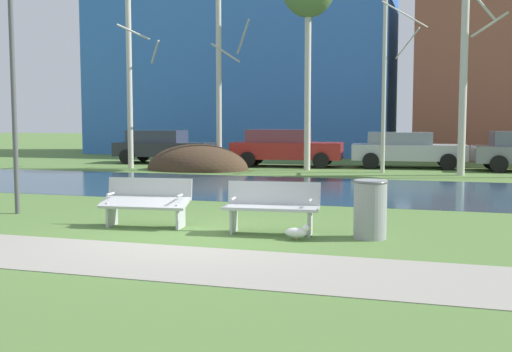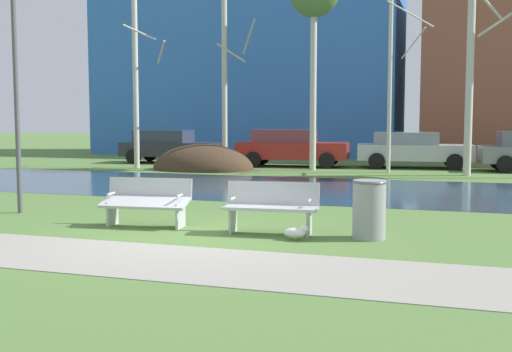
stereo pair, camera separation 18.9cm
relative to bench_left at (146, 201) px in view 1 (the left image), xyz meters
The scene contains 17 objects.
ground_plane 9.46m from the bench_left, 82.81° to the left, with size 120.00×120.00×0.00m, color #517538.
paved_path_strip 2.75m from the bench_left, 64.15° to the right, with size 60.00×2.00×0.01m, color gray.
river_band 7.06m from the bench_left, 80.34° to the left, with size 80.00×6.62×0.01m, color #284256.
soil_mound 12.90m from the bench_left, 108.28° to the left, with size 4.06×2.85×1.99m, color #423021.
bench_left is the anchor object (origin of this frame).
bench_right 2.35m from the bench_left, ahead, with size 1.65×0.71×0.87m.
trash_bin 3.99m from the bench_left, ahead, with size 0.56×0.56×0.96m.
seagull 2.95m from the bench_left, ahead, with size 0.44×0.16×0.26m.
streetlamp 4.74m from the bench_left, 168.60° to the left, with size 0.32×0.32×5.80m.
birch_far_left 14.29m from the bench_left, 119.32° to the left, with size 1.55×2.38×6.69m.
birch_left 13.75m from the bench_left, 104.56° to the left, with size 1.42×2.19×7.50m.
birch_center 13.88m from the bench_left, 77.12° to the left, with size 1.58×2.71×7.98m.
birch_center_right 14.32m from the bench_left, 65.77° to the left, with size 1.51×2.36×7.52m.
parked_van_nearest_dark 16.83m from the bench_left, 114.55° to the left, with size 4.37×2.40×1.47m.
parked_sedan_second_red 14.97m from the bench_left, 94.71° to the left, with size 4.66×2.26×1.53m.
parked_hatch_third_silver 15.99m from the bench_left, 76.86° to the left, with size 4.58×2.30×1.44m.
building_blue_store 25.13m from the bench_left, 104.34° to the left, with size 17.02×6.27×9.29m.
Camera 1 is at (3.94, -9.39, 1.92)m, focal length 43.53 mm.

